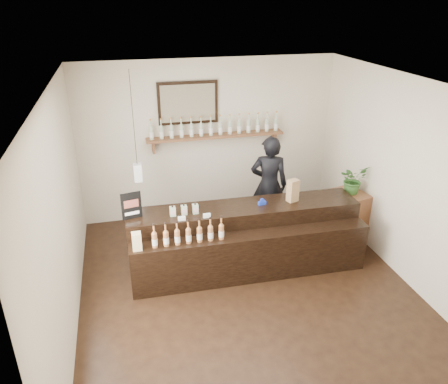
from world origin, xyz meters
TOP-DOWN VIEW (x-y plane):
  - ground at (0.00, 0.00)m, footprint 5.00×5.00m
  - room_shell at (0.00, 0.00)m, footprint 5.00×5.00m
  - back_wall_decor at (-0.14, 2.37)m, footprint 2.66×0.96m
  - counter at (0.13, 0.58)m, footprint 3.39×0.97m
  - promo_sign at (-1.45, 0.70)m, footprint 0.27×0.07m
  - paper_bag at (0.88, 0.69)m, footprint 0.18×0.16m
  - tape_dispenser at (0.40, 0.68)m, footprint 0.12×0.07m
  - side_cabinet at (2.00, 0.95)m, footprint 0.54×0.66m
  - potted_plant at (2.00, 0.95)m, footprint 0.50×0.46m
  - shopkeeper at (0.82, 1.55)m, footprint 0.80×0.65m

SIDE VIEW (x-z plane):
  - ground at x=0.00m, z-range 0.00..0.00m
  - side_cabinet at x=2.00m, z-range 0.00..0.84m
  - counter at x=0.13m, z-range -0.11..1.00m
  - shopkeeper at x=0.82m, z-range 0.00..1.91m
  - tape_dispenser at x=0.40m, z-range 0.93..1.03m
  - potted_plant at x=2.00m, z-range 0.84..1.31m
  - paper_bag at x=0.88m, z-range 0.94..1.28m
  - promo_sign at x=-1.45m, z-range 0.94..1.33m
  - room_shell at x=0.00m, z-range -0.80..4.20m
  - back_wall_decor at x=-0.14m, z-range 0.91..2.60m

